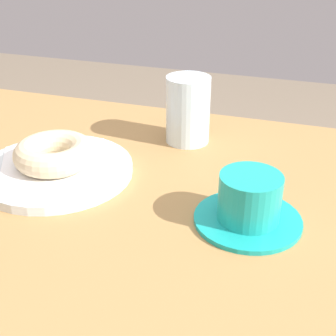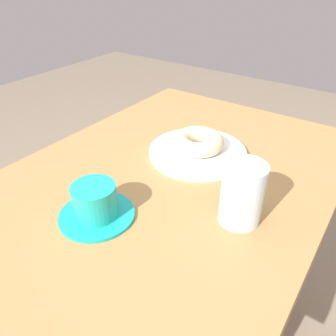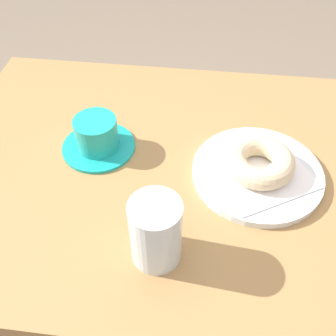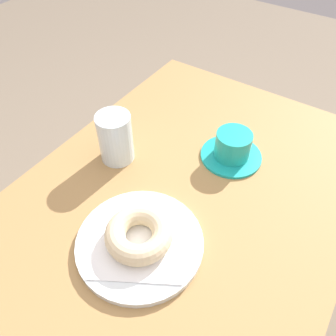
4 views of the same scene
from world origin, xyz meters
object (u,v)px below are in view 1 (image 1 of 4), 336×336
Objects in this scene: plate_sugar_ring at (56,170)px; donut_sugar_ring at (54,153)px; water_glass at (188,110)px; coffee_cup at (249,202)px.

donut_sugar_ring is at bearing 90.00° from plate_sugar_ring.
plate_sugar_ring is 0.25m from water_glass.
plate_sugar_ring is at bearing -6.84° from coffee_cup.
plate_sugar_ring is 1.67× the size of coffee_cup.
donut_sugar_ring is at bearing 49.07° from water_glass.
water_glass is (-0.16, -0.18, 0.02)m from donut_sugar_ring.
donut_sugar_ring is 0.25m from water_glass.
water_glass is 0.83× the size of coffee_cup.
coffee_cup reaches higher than donut_sugar_ring.
coffee_cup is (-0.15, 0.22, -0.03)m from water_glass.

